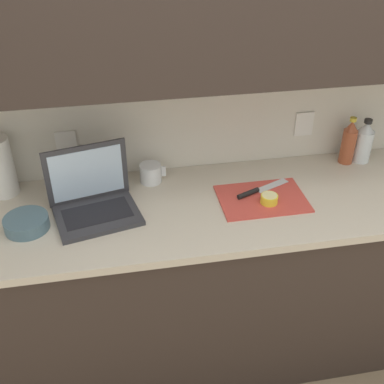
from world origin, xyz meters
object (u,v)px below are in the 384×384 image
Objects in this scene: bottle_oil_tall at (349,142)px; lemon_half_cut at (269,199)px; laptop at (93,198)px; cutting_board at (262,199)px; bottle_green_soda at (364,142)px; knife at (254,191)px; measuring_cup at (151,173)px; bowl_white at (26,223)px.

lemon_half_cut is at bearing -149.77° from bottle_oil_tall.
laptop is 0.72m from cutting_board.
laptop is 1.63× the size of bottle_oil_tall.
bottle_green_soda is 0.08m from bottle_oil_tall.
measuring_cup is at bearing 132.83° from knife.
bottle_oil_tall reaches higher than cutting_board.
laptop reaches higher than measuring_cup.
cutting_board is at bearing 1.65° from bowl_white.
bottle_oil_tall is at bearing 0.35° from measuring_cup.
measuring_cup is at bearing 152.82° from cutting_board.
bowl_white is at bearing -176.87° from laptop.
laptop is 1.03× the size of cutting_board.
knife is 3.60× the size of lemon_half_cut.
bottle_oil_tall is (0.50, 0.24, 0.10)m from cutting_board.
laptop reaches higher than bottle_oil_tall.
knife is 0.57m from bottle_oil_tall.
knife is 2.23× the size of measuring_cup.
measuring_cup is (-0.46, 0.24, 0.04)m from cutting_board.
lemon_half_cut is at bearing -87.66° from knife.
bottle_oil_tall is (1.22, 0.20, 0.04)m from laptop.
cutting_board is (0.72, -0.05, -0.06)m from laptop.
measuring_cup reaches higher than knife.
bottle_oil_tall reaches higher than measuring_cup.
measuring_cup is at bearing -179.68° from bottle_green_soda.
bowl_white is (-1.56, -0.27, -0.07)m from bottle_green_soda.
bowl_white is (-1.48, -0.27, -0.08)m from bottle_oil_tall.
bottle_green_soda is at bearing 22.66° from cutting_board.
bottle_green_soda is 1.59m from bowl_white.
bottle_green_soda is at bearing 9.79° from bowl_white.
laptop reaches higher than lemon_half_cut.
lemon_half_cut is at bearing -30.02° from measuring_cup.
bottle_green_soda is 1.04m from measuring_cup.
knife is at bearing 4.28° from bowl_white.
laptop reaches higher than cutting_board.
measuring_cup is 0.59m from bowl_white.
bottle_oil_tall is (0.52, 0.20, 0.09)m from knife.
lemon_half_cut reaches higher than cutting_board.
bottle_green_soda is at bearing 0.00° from bottle_oil_tall.
knife is at bearing -161.78° from bottle_green_soda.
laptop is at bearing -170.88° from bottle_oil_tall.
bowl_white reaches higher than knife.
bottle_oil_tall is (0.48, 0.28, 0.08)m from lemon_half_cut.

